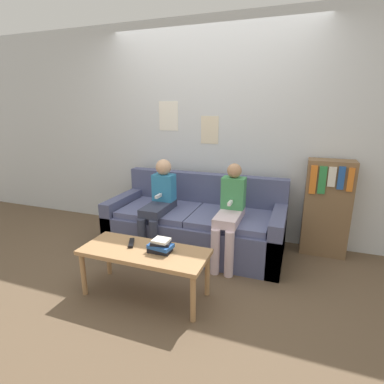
{
  "coord_description": "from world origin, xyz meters",
  "views": [
    {
      "loc": [
        1.07,
        -2.52,
        1.59
      ],
      "look_at": [
        0.0,
        0.41,
        0.71
      ],
      "focal_mm": 28.0,
      "sensor_mm": 36.0,
      "label": 1
    }
  ],
  "objects_px": {
    "person_right": "(230,210)",
    "tv_remote": "(131,243)",
    "couch": "(196,225)",
    "coffee_table": "(144,255)",
    "bookshelf": "(327,208)",
    "person_left": "(159,201)"
  },
  "relations": [
    {
      "from": "person_right",
      "to": "tv_remote",
      "type": "distance_m",
      "value": 1.05
    },
    {
      "from": "couch",
      "to": "coffee_table",
      "type": "xyz_separation_m",
      "value": [
        -0.1,
        -1.04,
        0.1
      ]
    },
    {
      "from": "tv_remote",
      "to": "bookshelf",
      "type": "height_order",
      "value": "bookshelf"
    },
    {
      "from": "couch",
      "to": "person_right",
      "type": "distance_m",
      "value": 0.57
    },
    {
      "from": "tv_remote",
      "to": "bookshelf",
      "type": "relative_size",
      "value": 0.16
    },
    {
      "from": "couch",
      "to": "tv_remote",
      "type": "bearing_deg",
      "value": -105.06
    },
    {
      "from": "couch",
      "to": "bookshelf",
      "type": "bearing_deg",
      "value": 14.06
    },
    {
      "from": "coffee_table",
      "to": "bookshelf",
      "type": "distance_m",
      "value": 2.05
    },
    {
      "from": "tv_remote",
      "to": "bookshelf",
      "type": "distance_m",
      "value": 2.12
    },
    {
      "from": "coffee_table",
      "to": "person_left",
      "type": "height_order",
      "value": "person_left"
    },
    {
      "from": "person_right",
      "to": "bookshelf",
      "type": "xyz_separation_m",
      "value": [
        0.95,
        0.56,
        -0.04
      ]
    },
    {
      "from": "coffee_table",
      "to": "person_right",
      "type": "height_order",
      "value": "person_right"
    },
    {
      "from": "person_left",
      "to": "couch",
      "type": "bearing_deg",
      "value": 29.48
    },
    {
      "from": "person_right",
      "to": "couch",
      "type": "bearing_deg",
      "value": 154.44
    },
    {
      "from": "couch",
      "to": "bookshelf",
      "type": "distance_m",
      "value": 1.46
    },
    {
      "from": "coffee_table",
      "to": "person_right",
      "type": "relative_size",
      "value": 1.05
    },
    {
      "from": "couch",
      "to": "person_left",
      "type": "height_order",
      "value": "person_left"
    },
    {
      "from": "coffee_table",
      "to": "bookshelf",
      "type": "xyz_separation_m",
      "value": [
        1.49,
        1.39,
        0.16
      ]
    },
    {
      "from": "bookshelf",
      "to": "couch",
      "type": "bearing_deg",
      "value": -165.94
    },
    {
      "from": "person_right",
      "to": "person_left",
      "type": "bearing_deg",
      "value": 179.73
    },
    {
      "from": "coffee_table",
      "to": "person_left",
      "type": "bearing_deg",
      "value": 107.53
    },
    {
      "from": "couch",
      "to": "coffee_table",
      "type": "bearing_deg",
      "value": -95.63
    }
  ]
}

